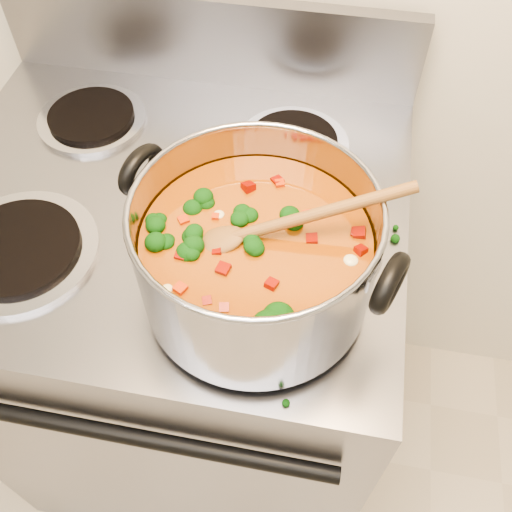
{
  "coord_description": "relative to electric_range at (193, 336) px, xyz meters",
  "views": [
    {
      "loc": [
        0.18,
        0.58,
        1.57
      ],
      "look_at": [
        0.11,
        1.0,
        1.01
      ],
      "focal_mm": 40.0,
      "sensor_mm": 36.0,
      "label": 1
    }
  ],
  "objects": [
    {
      "name": "stockpot",
      "position": [
        0.17,
        -0.16,
        0.54
      ],
      "size": [
        0.36,
        0.3,
        0.18
      ],
      "rotation": [
        0.0,
        0.0,
        -0.35
      ],
      "color": "#93939A",
      "rests_on": "electric_range"
    },
    {
      "name": "cooktop_crumbs",
      "position": [
        0.13,
        -0.12,
        0.46
      ],
      "size": [
        0.39,
        0.24,
        0.01
      ],
      "color": "black",
      "rests_on": "electric_range"
    },
    {
      "name": "electric_range",
      "position": [
        0.0,
        0.0,
        0.0
      ],
      "size": [
        0.75,
        0.68,
        1.08
      ],
      "color": "gray",
      "rests_on": "ground"
    },
    {
      "name": "wooden_spoon",
      "position": [
        0.18,
        -0.16,
        0.6
      ],
      "size": [
        0.26,
        0.1,
        0.09
      ],
      "rotation": [
        0.0,
        0.0,
        0.29
      ],
      "color": "brown",
      "rests_on": "stockpot"
    }
  ]
}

